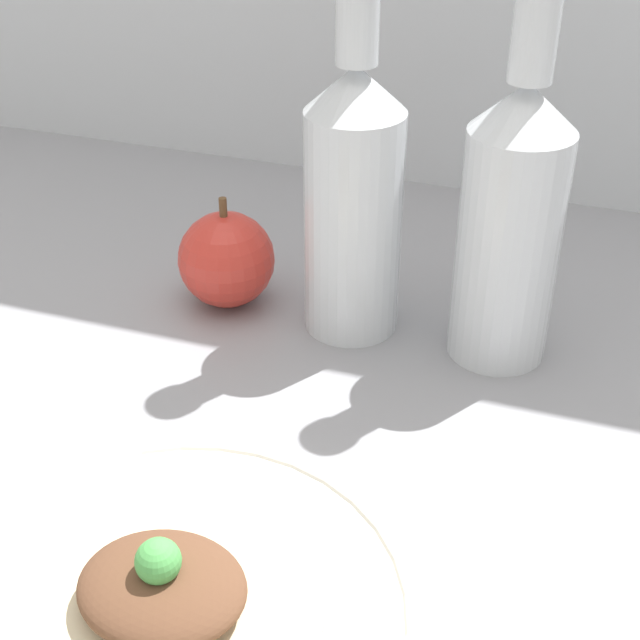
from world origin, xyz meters
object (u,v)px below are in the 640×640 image
(cider_bottle_left, at_px, (354,192))
(apple, at_px, (226,259))
(plated_food, at_px, (163,594))
(cider_bottle_right, at_px, (512,214))
(plate, at_px, (166,618))

(cider_bottle_left, height_order, apple, cider_bottle_left)
(cider_bottle_left, xyz_separation_m, apple, (-0.11, -0.00, -0.08))
(plated_food, bearing_deg, apple, 108.25)
(apple, bearing_deg, plated_food, -71.75)
(cider_bottle_right, bearing_deg, cider_bottle_left, 180.00)
(plated_food, bearing_deg, cider_bottle_left, 89.57)
(plate, distance_m, plated_food, 0.02)
(cider_bottle_right, height_order, apple, cider_bottle_right)
(plate, height_order, apple, apple)
(plate, distance_m, apple, 0.36)
(plate, distance_m, cider_bottle_right, 0.38)
(cider_bottle_left, bearing_deg, plate, -90.43)
(cider_bottle_left, relative_size, apple, 3.18)
(plate, xyz_separation_m, plated_food, (0.00, -0.00, 0.02))
(plate, height_order, plated_food, plated_food)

